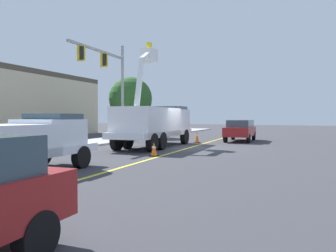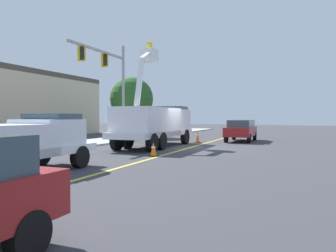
{
  "view_description": "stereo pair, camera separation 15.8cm",
  "coord_description": "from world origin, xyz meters",
  "px_view_note": "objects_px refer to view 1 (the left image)",
  "views": [
    {
      "loc": [
        -18.38,
        -9.57,
        1.95
      ],
      "look_at": [
        -1.85,
        0.52,
        1.4
      ],
      "focal_mm": 35.04,
      "sensor_mm": 36.0,
      "label": 1
    },
    {
      "loc": [
        -18.29,
        -9.7,
        1.95
      ],
      "look_at": [
        -1.85,
        0.52,
        1.4
      ],
      "focal_mm": 35.04,
      "sensor_mm": 36.0,
      "label": 2
    }
  ],
  "objects_px": {
    "passing_minivan": "(240,129)",
    "traffic_signal_mast": "(109,74)",
    "service_pickup_truck": "(23,141)",
    "traffic_cone_leading": "(6,177)",
    "utility_bucket_truck": "(155,122)",
    "traffic_cone_mid_front": "(154,149)",
    "traffic_cone_mid_rear": "(197,137)"
  },
  "relations": [
    {
      "from": "passing_minivan",
      "to": "traffic_signal_mast",
      "type": "height_order",
      "value": "traffic_signal_mast"
    },
    {
      "from": "traffic_cone_leading",
      "to": "traffic_signal_mast",
      "type": "relative_size",
      "value": 0.11
    },
    {
      "from": "passing_minivan",
      "to": "traffic_cone_mid_rear",
      "type": "distance_m",
      "value": 3.91
    },
    {
      "from": "utility_bucket_truck",
      "to": "service_pickup_truck",
      "type": "bearing_deg",
      "value": -169.82
    },
    {
      "from": "traffic_cone_mid_rear",
      "to": "utility_bucket_truck",
      "type": "bearing_deg",
      "value": 168.63
    },
    {
      "from": "utility_bucket_truck",
      "to": "traffic_signal_mast",
      "type": "bearing_deg",
      "value": 78.48
    },
    {
      "from": "service_pickup_truck",
      "to": "traffic_signal_mast",
      "type": "distance_m",
      "value": 14.19
    },
    {
      "from": "passing_minivan",
      "to": "traffic_signal_mast",
      "type": "bearing_deg",
      "value": 129.68
    },
    {
      "from": "traffic_cone_mid_rear",
      "to": "traffic_cone_mid_front",
      "type": "bearing_deg",
      "value": -167.35
    },
    {
      "from": "service_pickup_truck",
      "to": "passing_minivan",
      "type": "xyz_separation_m",
      "value": [
        18.4,
        -1.21,
        -0.15
      ]
    },
    {
      "from": "service_pickup_truck",
      "to": "passing_minivan",
      "type": "relative_size",
      "value": 1.16
    },
    {
      "from": "utility_bucket_truck",
      "to": "traffic_cone_mid_front",
      "type": "xyz_separation_m",
      "value": [
        -4.34,
        -2.84,
        -1.28
      ]
    },
    {
      "from": "passing_minivan",
      "to": "traffic_cone_mid_rear",
      "type": "relative_size",
      "value": 5.68
    },
    {
      "from": "utility_bucket_truck",
      "to": "traffic_signal_mast",
      "type": "xyz_separation_m",
      "value": [
        0.96,
        4.73,
        3.52
      ]
    },
    {
      "from": "service_pickup_truck",
      "to": "traffic_signal_mast",
      "type": "height_order",
      "value": "traffic_signal_mast"
    },
    {
      "from": "service_pickup_truck",
      "to": "traffic_cone_mid_front",
      "type": "bearing_deg",
      "value": -7.68
    },
    {
      "from": "traffic_signal_mast",
      "to": "utility_bucket_truck",
      "type": "bearing_deg",
      "value": -101.52
    },
    {
      "from": "utility_bucket_truck",
      "to": "traffic_cone_leading",
      "type": "xyz_separation_m",
      "value": [
        -12.76,
        -3.92,
        -1.22
      ]
    },
    {
      "from": "utility_bucket_truck",
      "to": "traffic_cone_mid_rear",
      "type": "xyz_separation_m",
      "value": [
        4.38,
        -0.88,
        -1.18
      ]
    },
    {
      "from": "service_pickup_truck",
      "to": "traffic_cone_mid_rear",
      "type": "relative_size",
      "value": 6.61
    },
    {
      "from": "utility_bucket_truck",
      "to": "service_pickup_truck",
      "type": "height_order",
      "value": "utility_bucket_truck"
    },
    {
      "from": "passing_minivan",
      "to": "traffic_cone_leading",
      "type": "bearing_deg",
      "value": -177.88
    },
    {
      "from": "passing_minivan",
      "to": "traffic_signal_mast",
      "type": "relative_size",
      "value": 0.66
    },
    {
      "from": "utility_bucket_truck",
      "to": "service_pickup_truck",
      "type": "relative_size",
      "value": 1.45
    },
    {
      "from": "utility_bucket_truck",
      "to": "traffic_cone_leading",
      "type": "relative_size",
      "value": 10.42
    },
    {
      "from": "service_pickup_truck",
      "to": "traffic_signal_mast",
      "type": "xyz_separation_m",
      "value": [
        11.85,
        6.68,
        4.02
      ]
    },
    {
      "from": "passing_minivan",
      "to": "traffic_cone_mid_front",
      "type": "relative_size",
      "value": 7.25
    },
    {
      "from": "traffic_signal_mast",
      "to": "passing_minivan",
      "type": "bearing_deg",
      "value": -50.32
    },
    {
      "from": "utility_bucket_truck",
      "to": "traffic_cone_mid_rear",
      "type": "height_order",
      "value": "utility_bucket_truck"
    },
    {
      "from": "passing_minivan",
      "to": "service_pickup_truck",
      "type": "bearing_deg",
      "value": 176.23
    },
    {
      "from": "utility_bucket_truck",
      "to": "traffic_cone_leading",
      "type": "distance_m",
      "value": 13.4
    },
    {
      "from": "traffic_cone_leading",
      "to": "traffic_cone_mid_front",
      "type": "relative_size",
      "value": 1.17
    }
  ]
}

